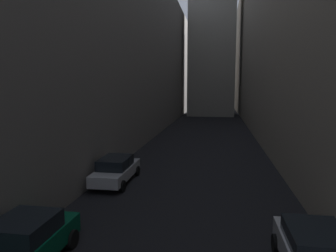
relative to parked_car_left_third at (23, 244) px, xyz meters
The scene contains 5 objects.
ground_plane 31.19m from the parked_car_left_third, 81.89° to the left, with size 264.00×264.00×0.00m, color black.
building_block_left 35.09m from the parked_car_left_third, 104.27° to the left, with size 14.52×108.00×19.63m, color slate.
building_block_right 37.84m from the parked_car_left_third, 65.53° to the left, with size 10.11×108.00×24.27m, color gray.
parked_car_left_third is the anchor object (origin of this frame).
parked_car_left_far 8.84m from the parked_car_left_third, 90.00° to the left, with size 1.94×4.58×1.52m.
Camera 1 is at (1.47, 8.93, 5.65)m, focal length 33.23 mm.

